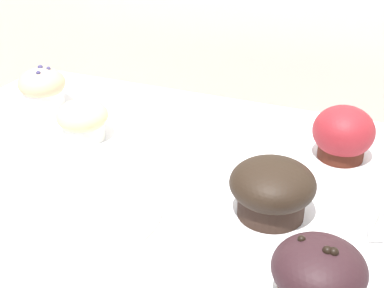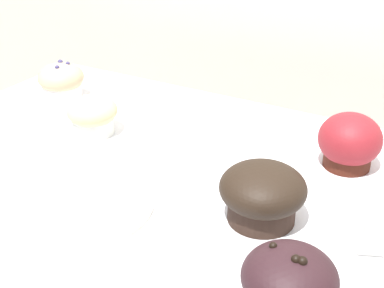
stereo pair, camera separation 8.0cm
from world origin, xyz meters
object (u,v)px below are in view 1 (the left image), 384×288
Objects in this scene: muffin_back_left at (42,87)px; muffin_back_right at (318,275)px; muffin_front_center at (83,120)px; muffin_front_left at (343,134)px; muffin_front_right at (272,189)px; serving_plate at (81,210)px.

muffin_back_left is 0.68m from muffin_back_right.
muffin_front_left is at bearing 13.56° from muffin_front_center.
muffin_front_center is 0.50m from muffin_back_right.
muffin_front_right reaches higher than muffin_front_center.
serving_plate is (-0.30, -0.29, -0.04)m from muffin_front_left.
serving_plate is at bearing -58.07° from muffin_front_center.
muffin_front_center is 0.91× the size of muffin_front_left.
muffin_back_left is 0.79× the size of muffin_front_right.
muffin_back_right reaches higher than muffin_back_left.
muffin_front_right is at bearing -20.32° from muffin_back_left.
muffin_front_center is 0.40× the size of serving_plate.
muffin_front_left is 0.44× the size of serving_plate.
muffin_front_right is (0.51, -0.19, 0.00)m from muffin_back_left.
muffin_back_left is 0.91× the size of muffin_back_right.
muffin_front_right is 0.26m from serving_plate.
muffin_front_center reaches higher than serving_plate.
muffin_front_left is (-0.03, 0.34, 0.00)m from muffin_back_right.
muffin_back_right is at bearing -58.11° from muffin_front_right.
muffin_front_right is (0.35, -0.10, 0.01)m from muffin_front_center.
muffin_back_left is at bearing 159.68° from muffin_front_right.
muffin_front_center is 0.43m from muffin_front_left.
muffin_front_right is 0.52× the size of serving_plate.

